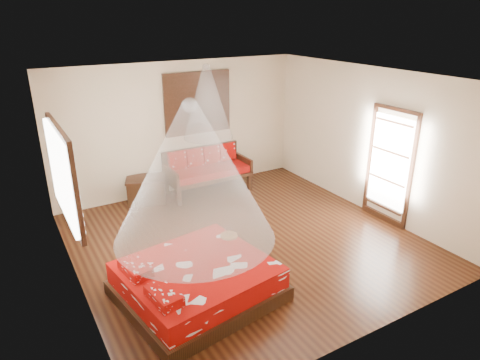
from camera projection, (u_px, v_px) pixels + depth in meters
name	position (u px, v px, depth m)	size (l,w,h in m)	color
room	(246.00, 165.00, 6.93)	(5.54, 5.54, 2.84)	black
bed	(196.00, 282.00, 5.89)	(2.23, 2.07, 0.63)	black
daybed	(206.00, 168.00, 9.37)	(1.82, 0.81, 0.95)	black
storage_chest	(147.00, 190.00, 8.87)	(0.94, 0.82, 0.54)	black
shutter_panel	(198.00, 103.00, 9.13)	(1.52, 0.06, 1.32)	black
window_left	(65.00, 174.00, 5.71)	(0.10, 1.74, 1.34)	black
glazed_door	(389.00, 166.00, 7.85)	(0.08, 1.02, 2.16)	black
wine_tray	(229.00, 233.00, 6.54)	(0.27, 0.27, 0.22)	brown
mosquito_net_main	(193.00, 173.00, 5.31)	(2.10, 2.10, 1.80)	white
mosquito_net_daybed	(207.00, 102.00, 8.72)	(1.03, 1.03, 1.50)	white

